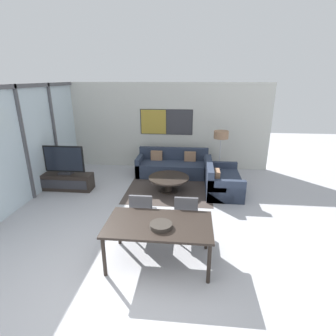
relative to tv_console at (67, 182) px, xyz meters
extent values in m
plane|color=#B2B2B7|center=(2.38, -3.45, -0.22)|extent=(24.00, 24.00, 0.00)
cube|color=silver|center=(2.38, 2.21, 1.18)|extent=(7.03, 0.06, 2.80)
cube|color=#2D2D33|center=(2.53, 2.18, 1.33)|extent=(1.73, 0.01, 0.83)
cube|color=#B29333|center=(2.11, 2.17, 1.33)|extent=(0.82, 0.02, 0.79)
cube|color=#38383D|center=(2.95, 2.17, 1.33)|extent=(0.82, 0.02, 0.79)
cube|color=silver|center=(-0.64, -0.62, 1.18)|extent=(0.02, 5.66, 2.80)
cube|color=#515156|center=(-0.61, -0.62, 2.53)|extent=(0.07, 5.66, 0.10)
cube|color=#515156|center=(-0.61, -0.62, 1.18)|extent=(0.07, 0.08, 2.80)
cube|color=#515156|center=(-0.61, 0.80, 1.18)|extent=(0.07, 0.08, 2.80)
cube|color=#473D38|center=(2.81, 0.12, -0.22)|extent=(2.30, 1.79, 0.01)
cube|color=black|center=(0.00, 0.00, 0.00)|extent=(1.41, 0.44, 0.45)
cube|color=#2D2D33|center=(0.00, -0.22, 0.00)|extent=(1.30, 0.01, 0.25)
cube|color=#2D2D33|center=(0.00, 0.00, 0.25)|extent=(0.36, 0.20, 0.05)
cube|color=#2D2D33|center=(0.00, 0.00, 0.31)|extent=(0.06, 0.03, 0.08)
cube|color=black|center=(0.00, 0.00, 0.65)|extent=(1.09, 0.04, 0.72)
cube|color=black|center=(0.00, -0.02, 0.65)|extent=(1.02, 0.01, 0.64)
cube|color=#2D384C|center=(2.81, 1.38, -0.01)|extent=(2.22, 0.93, 0.42)
cube|color=#2D384C|center=(2.81, 1.76, 0.18)|extent=(2.22, 0.16, 0.80)
cube|color=#2D384C|center=(1.77, 1.38, 0.08)|extent=(0.14, 0.93, 0.60)
cube|color=#2D384C|center=(3.85, 1.38, 0.08)|extent=(0.14, 0.93, 0.60)
cube|color=#9E7556|center=(2.28, 1.58, 0.35)|extent=(0.36, 0.12, 0.30)
cube|color=#9E7556|center=(3.35, 1.58, 0.35)|extent=(0.36, 0.12, 0.30)
cube|color=#2D384C|center=(4.27, 0.29, -0.01)|extent=(0.93, 1.58, 0.42)
cube|color=#2D384C|center=(3.89, 0.29, 0.18)|extent=(0.16, 1.58, 0.80)
cube|color=#2D384C|center=(4.27, -0.43, 0.08)|extent=(0.93, 0.14, 0.60)
cube|color=#2D384C|center=(4.27, 1.01, 0.08)|extent=(0.93, 0.14, 0.60)
cube|color=#9E7556|center=(4.07, -0.07, 0.35)|extent=(0.12, 0.36, 0.30)
cylinder|color=black|center=(2.81, 0.12, -0.21)|extent=(0.49, 0.49, 0.03)
cylinder|color=black|center=(2.81, 0.12, -0.04)|extent=(0.20, 0.20, 0.37)
cylinder|color=black|center=(2.81, 0.12, 0.17)|extent=(1.09, 1.09, 0.04)
cube|color=black|center=(2.92, -2.74, 0.48)|extent=(1.71, 0.96, 0.04)
cylinder|color=black|center=(2.13, -3.16, 0.12)|extent=(0.06, 0.06, 0.69)
cylinder|color=black|center=(3.72, -3.16, 0.12)|extent=(0.06, 0.06, 0.69)
cylinder|color=black|center=(2.13, -2.32, 0.12)|extent=(0.06, 0.06, 0.69)
cylinder|color=black|center=(3.72, -2.32, 0.12)|extent=(0.06, 0.06, 0.69)
cube|color=#4C4C51|center=(2.51, -1.94, 0.21)|extent=(0.46, 0.46, 0.06)
cube|color=#4C4C51|center=(2.51, -2.14, 0.46)|extent=(0.42, 0.05, 0.45)
cylinder|color=black|center=(2.31, -2.14, -0.02)|extent=(0.04, 0.04, 0.40)
cylinder|color=black|center=(2.71, -2.14, -0.02)|extent=(0.04, 0.04, 0.40)
cylinder|color=black|center=(2.31, -1.74, -0.02)|extent=(0.04, 0.04, 0.40)
cylinder|color=black|center=(2.71, -1.74, -0.02)|extent=(0.04, 0.04, 0.40)
cube|color=#4C4C51|center=(3.34, -1.93, 0.21)|extent=(0.46, 0.46, 0.06)
cube|color=#4C4C51|center=(3.34, -2.14, 0.46)|extent=(0.42, 0.05, 0.45)
cylinder|color=black|center=(3.14, -2.13, -0.02)|extent=(0.04, 0.04, 0.40)
cylinder|color=black|center=(3.54, -2.13, -0.02)|extent=(0.04, 0.04, 0.40)
cylinder|color=black|center=(3.14, -1.73, -0.02)|extent=(0.04, 0.04, 0.40)
cylinder|color=black|center=(3.54, -1.73, -0.02)|extent=(0.04, 0.04, 0.40)
cylinder|color=#332D28|center=(2.97, -2.86, 0.54)|extent=(0.35, 0.35, 0.07)
torus|color=#332D28|center=(2.97, -2.86, 0.56)|extent=(0.35, 0.35, 0.02)
cylinder|color=#2D2D33|center=(4.24, 1.30, -0.21)|extent=(0.28, 0.28, 0.02)
cylinder|color=#B7B7BC|center=(4.24, 1.30, 0.41)|extent=(0.03, 0.03, 1.21)
cylinder|color=#9E7556|center=(4.24, 1.30, 1.12)|extent=(0.43, 0.43, 0.22)
camera|label=1|loc=(3.43, -6.38, 2.72)|focal=28.00mm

